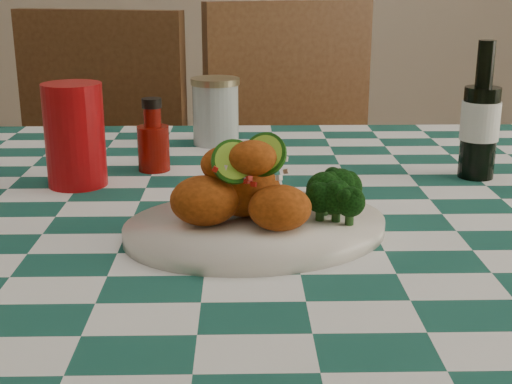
{
  "coord_description": "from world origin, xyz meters",
  "views": [
    {
      "loc": [
        0.04,
        -0.96,
        1.09
      ],
      "look_at": [
        0.06,
        -0.14,
        0.84
      ],
      "focal_mm": 50.0,
      "sensor_mm": 36.0,
      "label": 1
    }
  ],
  "objects_px": {
    "wooden_chair_left": "(72,222)",
    "wooden_chair_right": "(322,213)",
    "plate": "(256,228)",
    "fried_chicken_pile": "(253,182)",
    "ketchup_bottle": "(153,135)",
    "red_tumbler": "(75,135)",
    "mason_jar": "(216,111)",
    "beer_bottle": "(481,110)"
  },
  "relations": [
    {
      "from": "wooden_chair_left",
      "to": "wooden_chair_right",
      "type": "xyz_separation_m",
      "value": [
        0.62,
        0.03,
        0.01
      ]
    },
    {
      "from": "plate",
      "to": "fried_chicken_pile",
      "type": "bearing_deg",
      "value": 180.0
    },
    {
      "from": "fried_chicken_pile",
      "to": "ketchup_bottle",
      "type": "distance_m",
      "value": 0.34
    },
    {
      "from": "red_tumbler",
      "to": "wooden_chair_left",
      "type": "bearing_deg",
      "value": 105.29
    },
    {
      "from": "ketchup_bottle",
      "to": "mason_jar",
      "type": "height_order",
      "value": "mason_jar"
    },
    {
      "from": "red_tumbler",
      "to": "wooden_chair_right",
      "type": "relative_size",
      "value": 0.15
    },
    {
      "from": "plate",
      "to": "red_tumbler",
      "type": "height_order",
      "value": "red_tumbler"
    },
    {
      "from": "ketchup_bottle",
      "to": "wooden_chair_right",
      "type": "bearing_deg",
      "value": 59.14
    },
    {
      "from": "fried_chicken_pile",
      "to": "red_tumbler",
      "type": "height_order",
      "value": "red_tumbler"
    },
    {
      "from": "wooden_chair_right",
      "to": "ketchup_bottle",
      "type": "bearing_deg",
      "value": -141.43
    },
    {
      "from": "fried_chicken_pile",
      "to": "wooden_chair_right",
      "type": "height_order",
      "value": "wooden_chair_right"
    },
    {
      "from": "red_tumbler",
      "to": "mason_jar",
      "type": "relative_size",
      "value": 1.25
    },
    {
      "from": "red_tumbler",
      "to": "mason_jar",
      "type": "height_order",
      "value": "red_tumbler"
    },
    {
      "from": "ketchup_bottle",
      "to": "fried_chicken_pile",
      "type": "bearing_deg",
      "value": -63.08
    },
    {
      "from": "plate",
      "to": "mason_jar",
      "type": "xyz_separation_m",
      "value": [
        -0.06,
        0.49,
        0.05
      ]
    },
    {
      "from": "ketchup_bottle",
      "to": "wooden_chair_right",
      "type": "height_order",
      "value": "wooden_chair_right"
    },
    {
      "from": "fried_chicken_pile",
      "to": "mason_jar",
      "type": "height_order",
      "value": "mason_jar"
    },
    {
      "from": "mason_jar",
      "to": "wooden_chair_left",
      "type": "xyz_separation_m",
      "value": [
        -0.37,
        0.37,
        -0.35
      ]
    },
    {
      "from": "beer_bottle",
      "to": "wooden_chair_left",
      "type": "distance_m",
      "value": 1.07
    },
    {
      "from": "red_tumbler",
      "to": "wooden_chair_right",
      "type": "height_order",
      "value": "wooden_chair_right"
    },
    {
      "from": "fried_chicken_pile",
      "to": "beer_bottle",
      "type": "bearing_deg",
      "value": 35.46
    },
    {
      "from": "plate",
      "to": "fried_chicken_pile",
      "type": "height_order",
      "value": "fried_chicken_pile"
    },
    {
      "from": "mason_jar",
      "to": "wooden_chair_right",
      "type": "height_order",
      "value": "wooden_chair_right"
    },
    {
      "from": "mason_jar",
      "to": "beer_bottle",
      "type": "relative_size",
      "value": 0.58
    },
    {
      "from": "plate",
      "to": "beer_bottle",
      "type": "relative_size",
      "value": 1.53
    },
    {
      "from": "plate",
      "to": "wooden_chair_right",
      "type": "xyz_separation_m",
      "value": [
        0.19,
        0.88,
        -0.28
      ]
    },
    {
      "from": "fried_chicken_pile",
      "to": "mason_jar",
      "type": "relative_size",
      "value": 1.26
    },
    {
      "from": "plate",
      "to": "red_tumbler",
      "type": "xyz_separation_m",
      "value": [
        -0.26,
        0.22,
        0.07
      ]
    },
    {
      "from": "mason_jar",
      "to": "wooden_chair_right",
      "type": "distance_m",
      "value": 0.57
    },
    {
      "from": "mason_jar",
      "to": "wooden_chair_left",
      "type": "bearing_deg",
      "value": 135.62
    },
    {
      "from": "red_tumbler",
      "to": "fried_chicken_pile",
      "type": "bearing_deg",
      "value": -40.48
    },
    {
      "from": "plate",
      "to": "fried_chicken_pile",
      "type": "distance_m",
      "value": 0.06
    },
    {
      "from": "fried_chicken_pile",
      "to": "wooden_chair_left",
      "type": "height_order",
      "value": "wooden_chair_left"
    },
    {
      "from": "fried_chicken_pile",
      "to": "beer_bottle",
      "type": "distance_m",
      "value": 0.44
    },
    {
      "from": "fried_chicken_pile",
      "to": "wooden_chair_left",
      "type": "xyz_separation_m",
      "value": [
        -0.43,
        0.86,
        -0.35
      ]
    },
    {
      "from": "wooden_chair_left",
      "to": "wooden_chair_right",
      "type": "distance_m",
      "value": 0.63
    },
    {
      "from": "ketchup_bottle",
      "to": "wooden_chair_left",
      "type": "height_order",
      "value": "wooden_chair_left"
    },
    {
      "from": "beer_bottle",
      "to": "fried_chicken_pile",
      "type": "bearing_deg",
      "value": -144.54
    },
    {
      "from": "wooden_chair_right",
      "to": "wooden_chair_left",
      "type": "bearing_deg",
      "value": 161.91
    },
    {
      "from": "red_tumbler",
      "to": "wooden_chair_left",
      "type": "relative_size",
      "value": 0.15
    },
    {
      "from": "fried_chicken_pile",
      "to": "wooden_chair_left",
      "type": "distance_m",
      "value": 1.02
    },
    {
      "from": "red_tumbler",
      "to": "ketchup_bottle",
      "type": "relative_size",
      "value": 1.31
    }
  ]
}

